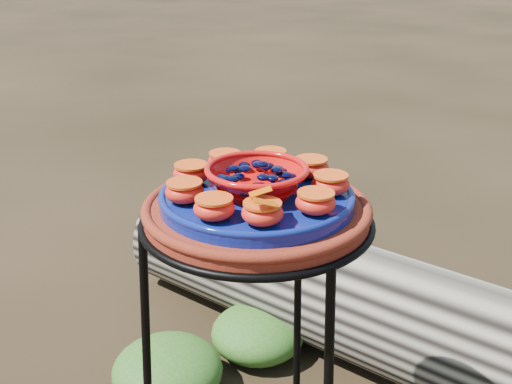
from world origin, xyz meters
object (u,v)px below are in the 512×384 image
at_px(cobalt_plate, 257,199).
at_px(red_bowl, 257,180).
at_px(terracotta_saucer, 257,213).
at_px(driftwood_log, 397,316).

bearing_deg(cobalt_plate, red_bowl, 0.00).
bearing_deg(terracotta_saucer, cobalt_plate, 0.00).
bearing_deg(red_bowl, terracotta_saucer, 0.00).
relative_size(terracotta_saucer, cobalt_plate, 1.17).
distance_m(terracotta_saucer, cobalt_plate, 0.03).
height_order(terracotta_saucer, cobalt_plate, cobalt_plate).
height_order(terracotta_saucer, driftwood_log, terracotta_saucer).
distance_m(red_bowl, driftwood_log, 0.89).
bearing_deg(driftwood_log, cobalt_plate, -101.39).
xyz_separation_m(terracotta_saucer, cobalt_plate, (0.00, 0.00, 0.03)).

